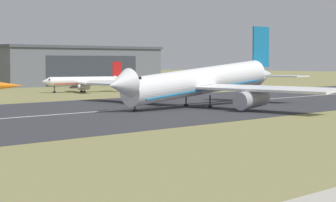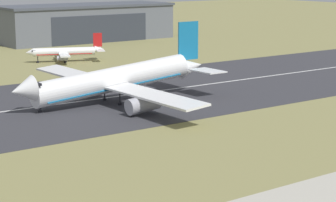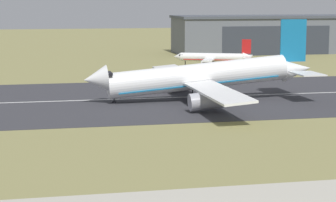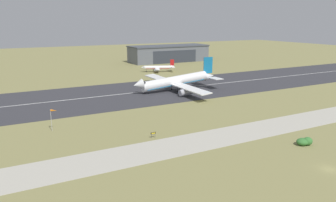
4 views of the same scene
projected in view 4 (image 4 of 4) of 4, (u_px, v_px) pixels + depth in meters
The scene contains 10 objects.
ground_plane at pixel (208, 116), 117.91m from camera, with size 727.40×727.40×0.00m, color olive.
runway_strip at pixel (150, 91), 160.08m from camera, with size 487.40×54.21×0.06m, color #333338.
runway_centreline at pixel (150, 91), 160.07m from camera, with size 438.66×0.70×0.01m, color silver.
taxiway_road at pixel (244, 132), 100.94m from camera, with size 365.55×13.54×0.05m, color #B2AD9E.
hangar_building at pixel (169, 53), 274.91m from camera, with size 67.01×23.04×13.61m.
airplane_landing at pixel (176, 81), 160.16m from camera, with size 45.46×57.12×15.54m.
airplane_parked_west at pixel (158, 68), 219.72m from camera, with size 22.93×17.59×8.25m.
shrub_clump at pixel (305, 141), 90.38m from camera, with size 4.44×3.44×2.28m.
windsock_pole at pixel (53, 112), 100.47m from camera, with size 1.88×1.68×7.03m.
runway_sign at pixel (153, 134), 95.88m from camera, with size 1.64×0.13×1.70m.
Camera 4 is at (-65.79, -44.03, 33.46)m, focal length 35.00 mm.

